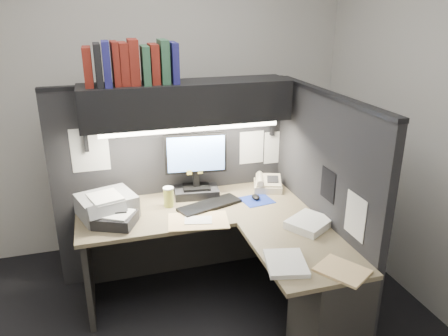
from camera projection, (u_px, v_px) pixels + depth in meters
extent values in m
cube|color=beige|center=(156.00, 103.00, 3.92)|extent=(3.50, 0.04, 2.70)
cube|color=beige|center=(312.00, 316.00, 1.23)|extent=(3.50, 0.04, 2.70)
cube|color=beige|center=(438.00, 131.00, 3.05)|extent=(0.04, 3.00, 2.70)
cube|color=black|center=(174.00, 182.00, 3.61)|extent=(1.90, 0.06, 1.60)
cube|color=black|center=(320.00, 205.00, 3.19)|extent=(0.06, 1.50, 1.60)
cube|color=#7E7050|center=(192.00, 209.00, 3.33)|extent=(1.70, 0.68, 0.03)
cube|color=#7E7050|center=(302.00, 248.00, 2.79)|extent=(0.60, 0.85, 0.03)
cube|color=#2B2826|center=(185.00, 233.00, 3.73)|extent=(1.61, 0.02, 0.70)
cube|color=#2B2826|center=(88.00, 267.00, 3.24)|extent=(0.04, 0.61, 0.70)
cube|color=#2B2826|center=(329.00, 314.00, 2.74)|extent=(0.38, 0.40, 0.70)
cube|color=black|center=(187.00, 102.00, 3.23)|extent=(1.55, 0.34, 0.30)
cylinder|color=white|center=(192.00, 129.00, 3.16)|extent=(1.32, 0.04, 0.04)
cube|color=black|center=(196.00, 192.00, 3.51)|extent=(0.37, 0.25, 0.07)
cube|color=black|center=(196.00, 179.00, 3.47)|extent=(0.05, 0.04, 0.12)
cube|color=black|center=(196.00, 153.00, 3.39)|extent=(0.48, 0.09, 0.32)
cube|color=#74A5FF|center=(196.00, 154.00, 3.37)|extent=(0.44, 0.06, 0.28)
cube|color=black|center=(210.00, 205.00, 3.33)|extent=(0.52, 0.32, 0.02)
cube|color=navy|center=(257.00, 200.00, 3.44)|extent=(0.26, 0.24, 0.00)
ellipsoid|color=black|center=(256.00, 197.00, 3.45)|extent=(0.06, 0.10, 0.04)
cube|color=#BEB092|center=(268.00, 184.00, 3.63)|extent=(0.29, 0.30, 0.09)
cylinder|color=#D3CC54|center=(169.00, 198.00, 3.32)|extent=(0.09, 0.09, 0.14)
cube|color=gray|center=(107.00, 205.00, 3.18)|extent=(0.46, 0.43, 0.15)
cube|color=black|center=(115.00, 220.00, 3.04)|extent=(0.34, 0.32, 0.08)
cube|color=#DDB87C|center=(198.00, 221.00, 3.10)|extent=(0.47, 0.35, 0.01)
cube|color=white|center=(309.00, 223.00, 3.02)|extent=(0.37, 0.36, 0.06)
cube|color=white|center=(286.00, 263.00, 2.58)|extent=(0.29, 0.33, 0.03)
cube|color=#DDB87C|center=(342.00, 271.00, 2.51)|extent=(0.33, 0.35, 0.02)
cube|color=maroon|center=(88.00, 67.00, 2.96)|extent=(0.06, 0.22, 0.26)
cube|color=black|center=(98.00, 65.00, 2.95)|extent=(0.05, 0.22, 0.29)
cube|color=navy|center=(107.00, 64.00, 2.96)|extent=(0.05, 0.22, 0.30)
cube|color=maroon|center=(115.00, 63.00, 3.01)|extent=(0.05, 0.22, 0.30)
cube|color=maroon|center=(124.00, 64.00, 3.02)|extent=(0.06, 0.22, 0.29)
cube|color=maroon|center=(134.00, 62.00, 3.04)|extent=(0.07, 0.22, 0.31)
cube|color=#274F37|center=(145.00, 65.00, 3.04)|extent=(0.06, 0.22, 0.26)
cube|color=maroon|center=(154.00, 64.00, 3.08)|extent=(0.06, 0.22, 0.27)
cube|color=#274F37|center=(164.00, 61.00, 3.09)|extent=(0.06, 0.22, 0.30)
cube|color=navy|center=(174.00, 63.00, 3.10)|extent=(0.05, 0.22, 0.28)
cube|color=white|center=(252.00, 147.00, 3.67)|extent=(0.21, 0.00, 0.28)
cube|color=white|center=(276.00, 147.00, 3.74)|extent=(0.21, 0.00, 0.28)
cube|color=white|center=(90.00, 150.00, 3.29)|extent=(0.28, 0.00, 0.34)
cube|color=black|center=(328.00, 185.00, 2.99)|extent=(0.00, 0.18, 0.22)
cube|color=white|center=(355.00, 216.00, 2.70)|extent=(0.00, 0.21, 0.28)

